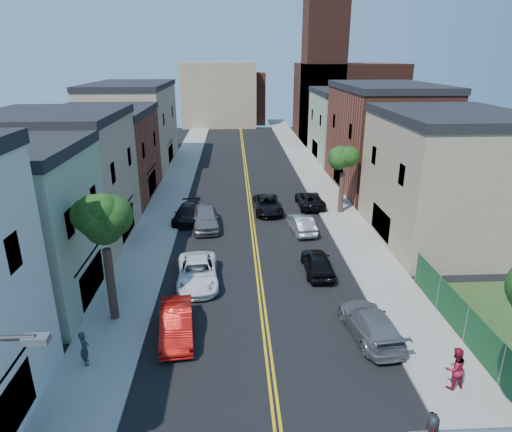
{
  "coord_description": "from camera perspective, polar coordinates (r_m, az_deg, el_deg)",
  "views": [
    {
      "loc": [
        -1.48,
        -6.47,
        13.22
      ],
      "look_at": [
        0.12,
        24.2,
        2.0
      ],
      "focal_mm": 30.96,
      "sensor_mm": 36.0,
      "label": 1
    }
  ],
  "objects": [
    {
      "name": "bldg_right_brick",
      "position": [
        47.8,
        16.18,
        9.39
      ],
      "size": [
        9.0,
        14.0,
        10.0
      ],
      "primitive_type": "cube",
      "color": "brown",
      "rests_on": "ground"
    },
    {
      "name": "church",
      "position": [
        75.9,
        10.99,
        15.2
      ],
      "size": [
        16.2,
        14.2,
        22.6
      ],
      "color": "#4C2319",
      "rests_on": "ground"
    },
    {
      "name": "bldg_right_tan",
      "position": [
        35.27,
        23.22,
        4.11
      ],
      "size": [
        9.0,
        12.0,
        9.0
      ],
      "primitive_type": "cube",
      "color": "#998466",
      "rests_on": "ground"
    },
    {
      "name": "bldg_left_tan_near",
      "position": [
        34.97,
        -23.91,
        3.89
      ],
      "size": [
        9.0,
        10.0,
        9.0
      ],
      "primitive_type": "cube",
      "color": "#998466",
      "rests_on": "ground"
    },
    {
      "name": "bldg_right_palegrn",
      "position": [
        61.15,
        11.94,
        11.21
      ],
      "size": [
        9.0,
        12.0,
        8.5
      ],
      "primitive_type": "cube",
      "color": "gray",
      "rests_on": "ground"
    },
    {
      "name": "curb_right",
      "position": [
        48.89,
        6.12,
        4.36
      ],
      "size": [
        0.3,
        100.0,
        0.15
      ],
      "primitive_type": "cube",
      "color": "gray",
      "rests_on": "ground"
    },
    {
      "name": "white_pickup",
      "position": [
        27.42,
        -7.57,
        -7.23
      ],
      "size": [
        2.77,
        5.38,
        1.45
      ],
      "primitive_type": "imported",
      "rotation": [
        0.0,
        0.0,
        0.07
      ],
      "color": "white",
      "rests_on": "ground"
    },
    {
      "name": "curb_left",
      "position": [
        48.52,
        -8.42,
        4.13
      ],
      "size": [
        0.3,
        100.0,
        0.15
      ],
      "primitive_type": "cube",
      "color": "gray",
      "rests_on": "ground"
    },
    {
      "name": "black_suv_lane",
      "position": [
        39.32,
        1.5,
        1.49
      ],
      "size": [
        2.52,
        5.11,
        1.39
      ],
      "primitive_type": "imported",
      "rotation": [
        0.0,
        0.0,
        0.04
      ],
      "color": "black",
      "rests_on": "ground"
    },
    {
      "name": "grey_car_right",
      "position": [
        23.17,
        14.6,
        -13.32
      ],
      "size": [
        2.57,
        5.17,
        1.44
      ],
      "primitive_type": "imported",
      "rotation": [
        0.0,
        0.0,
        3.26
      ],
      "color": "slate",
      "rests_on": "ground"
    },
    {
      "name": "bldg_left_tan_far",
      "position": [
        58.46,
        -15.62,
        11.02
      ],
      "size": [
        9.0,
        16.0,
        9.5
      ],
      "primitive_type": "cube",
      "color": "#998466",
      "rests_on": "ground"
    },
    {
      "name": "sidewalk_right",
      "position": [
        49.19,
        8.14,
        4.37
      ],
      "size": [
        3.2,
        100.0,
        0.15
      ],
      "primitive_type": "cube",
      "color": "gray",
      "rests_on": "ground"
    },
    {
      "name": "bldg_left_brick",
      "position": [
        45.22,
        -19.14,
        7.2
      ],
      "size": [
        9.0,
        12.0,
        8.0
      ],
      "primitive_type": "cube",
      "color": "brown",
      "rests_on": "ground"
    },
    {
      "name": "tree_right_far",
      "position": [
        38.4,
        11.37,
        8.47
      ],
      "size": [
        4.4,
        4.4,
        8.03
      ],
      "color": "#38251C",
      "rests_on": "sidewalk_right"
    },
    {
      "name": "tree_left_mid",
      "position": [
        22.45,
        -19.39,
        1.71
      ],
      "size": [
        5.2,
        5.2,
        9.29
      ],
      "color": "#38251C",
      "rests_on": "sidewalk_left"
    },
    {
      "name": "black_car_left",
      "position": [
        37.64,
        -8.94,
        0.33
      ],
      "size": [
        2.36,
        4.77,
        1.33
      ],
      "primitive_type": "imported",
      "rotation": [
        0.0,
        0.0,
        -0.11
      ],
      "color": "black",
      "rests_on": "ground"
    },
    {
      "name": "pedestrian_left",
      "position": [
        21.83,
        -21.3,
        -15.59
      ],
      "size": [
        0.61,
        0.72,
        1.67
      ],
      "primitive_type": "imported",
      "rotation": [
        0.0,
        0.0,
        1.99
      ],
      "color": "#2A2B32",
      "rests_on": "sidewalk_left"
    },
    {
      "name": "silver_car_right",
      "position": [
        35.03,
        5.89,
        -1.0
      ],
      "size": [
        1.93,
        4.32,
        1.38
      ],
      "primitive_type": "imported",
      "rotation": [
        0.0,
        0.0,
        3.26
      ],
      "color": "#929599",
      "rests_on": "ground"
    },
    {
      "name": "dark_car_right_far",
      "position": [
        41.05,
        6.95,
        2.12
      ],
      "size": [
        2.34,
        4.88,
        1.34
      ],
      "primitive_type": "imported",
      "rotation": [
        0.0,
        0.0,
        3.17
      ],
      "color": "black",
      "rests_on": "ground"
    },
    {
      "name": "grey_car_left",
      "position": [
        35.84,
        -6.51,
        -0.24
      ],
      "size": [
        2.49,
        5.22,
        1.72
      ],
      "primitive_type": "imported",
      "rotation": [
        0.0,
        0.0,
        0.09
      ],
      "color": "#5B5D63",
      "rests_on": "ground"
    },
    {
      "name": "backdrop_center",
      "position": [
        92.85,
        -2.13,
        14.97
      ],
      "size": [
        10.0,
        8.0,
        10.0
      ],
      "primitive_type": "cube",
      "color": "brown",
      "rests_on": "ground"
    },
    {
      "name": "backdrop_left",
      "position": [
        88.8,
        -4.77,
        15.34
      ],
      "size": [
        14.0,
        8.0,
        12.0
      ],
      "primitive_type": "cube",
      "color": "#998466",
      "rests_on": "ground"
    },
    {
      "name": "pedestrian_right",
      "position": [
        20.87,
        24.29,
        -17.48
      ],
      "size": [
        1.06,
        0.91,
        1.91
      ],
      "primitive_type": "imported",
      "rotation": [
        0.0,
        0.0,
        3.36
      ],
      "color": "maroon",
      "rests_on": "sidewalk_right"
    },
    {
      "name": "sidewalk_left",
      "position": [
        48.72,
        -10.47,
        4.08
      ],
      "size": [
        3.2,
        100.0,
        0.15
      ],
      "primitive_type": "cube",
      "color": "gray",
      "rests_on": "ground"
    },
    {
      "name": "bldg_left_palegrn",
      "position": [
        27.24,
        -30.15,
        -2.0
      ],
      "size": [
        9.0,
        8.0,
        8.5
      ],
      "primitive_type": "cube",
      "color": "gray",
      "rests_on": "ground"
    },
    {
      "name": "fence_right",
      "position": [
        22.86,
        27.25,
        -14.48
      ],
      "size": [
        0.04,
        15.0,
        1.9
      ],
      "primitive_type": "cube",
      "color": "#143F1E",
      "rests_on": "sidewalk_right"
    },
    {
      "name": "black_car_right",
      "position": [
        28.69,
        7.97,
        -5.95
      ],
      "size": [
        1.74,
        4.28,
        1.46
      ],
      "primitive_type": "imported",
      "rotation": [
        0.0,
        0.0,
        3.14
      ],
      "color": "black",
      "rests_on": "ground"
    },
    {
      "name": "red_sedan",
      "position": [
        22.8,
        -10.24,
        -13.48
      ],
      "size": [
        2.03,
        4.62,
        1.47
      ],
      "primitive_type": "imported",
      "rotation": [
        0.0,
        0.0,
        0.11
      ],
      "color": "red",
      "rests_on": "ground"
    }
  ]
}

